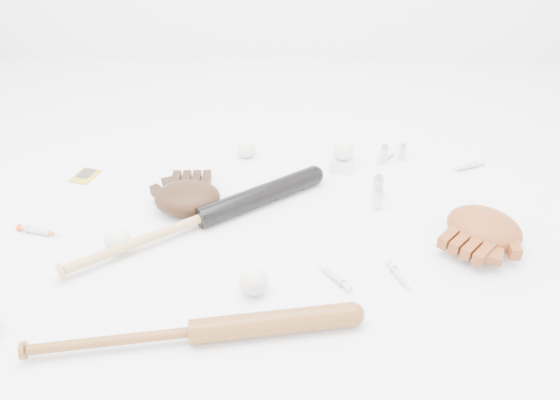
{
  "coord_description": "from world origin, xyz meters",
  "views": [
    {
      "loc": [
        0.08,
        -1.34,
        1.02
      ],
      "look_at": [
        0.03,
        0.07,
        0.06
      ],
      "focal_mm": 35.0,
      "sensor_mm": 36.0,
      "label": 1
    }
  ],
  "objects_px": {
    "glove_dark": "(187,197)",
    "pedestal": "(342,164)",
    "bat_wood": "(193,332)",
    "bat_dark": "(202,218)"
  },
  "relations": [
    {
      "from": "bat_dark",
      "to": "bat_wood",
      "type": "distance_m",
      "value": 0.46
    },
    {
      "from": "glove_dark",
      "to": "pedestal",
      "type": "relative_size",
      "value": 3.3
    },
    {
      "from": "bat_wood",
      "to": "pedestal",
      "type": "bearing_deg",
      "value": 53.33
    },
    {
      "from": "glove_dark",
      "to": "pedestal",
      "type": "bearing_deg",
      "value": 24.61
    },
    {
      "from": "pedestal",
      "to": "bat_wood",
      "type": "bearing_deg",
      "value": -116.25
    },
    {
      "from": "bat_dark",
      "to": "glove_dark",
      "type": "relative_size",
      "value": 3.67
    },
    {
      "from": "bat_wood",
      "to": "glove_dark",
      "type": "relative_size",
      "value": 3.29
    },
    {
      "from": "bat_dark",
      "to": "bat_wood",
      "type": "bearing_deg",
      "value": -120.91
    },
    {
      "from": "bat_wood",
      "to": "glove_dark",
      "type": "distance_m",
      "value": 0.56
    },
    {
      "from": "bat_dark",
      "to": "pedestal",
      "type": "relative_size",
      "value": 12.12
    }
  ]
}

